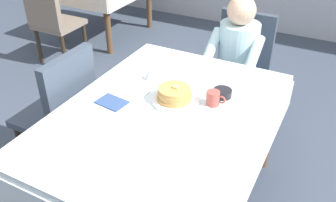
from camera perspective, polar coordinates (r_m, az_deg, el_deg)
name	(u,v)px	position (r m, az deg, el deg)	size (l,w,h in m)	color
dining_table_main	(164,125)	(2.06, -0.58, -3.74)	(1.12, 1.52, 0.74)	silver
chair_diner	(240,63)	(3.04, 11.27, 5.82)	(0.44, 0.45, 0.93)	#384251
diner_person	(236,55)	(2.84, 10.60, 7.06)	(0.40, 0.43, 1.12)	silver
chair_left_side	(63,107)	(2.52, -16.21, -0.96)	(0.45, 0.44, 0.93)	#384251
plate_breakfast	(176,100)	(2.10, 1.21, 0.19)	(0.28, 0.28, 0.02)	white
breakfast_stack	(175,94)	(2.07, 1.05, 1.15)	(0.20, 0.20, 0.08)	tan
cup_coffee	(213,98)	(2.06, 7.12, 0.43)	(0.11, 0.08, 0.08)	#B24C42
bowl_butter	(222,93)	(2.16, 8.53, 1.26)	(0.11, 0.11, 0.04)	black
syrup_pitcher	(150,74)	(2.30, -2.79, 4.25)	(0.08, 0.08, 0.07)	silver
fork_left_of_plate	(146,94)	(2.16, -3.54, 1.07)	(0.18, 0.01, 0.01)	silver
knife_right_of_plate	(205,111)	(2.02, 5.78, -1.56)	(0.20, 0.01, 0.01)	silver
spoon_near_edge	(146,132)	(1.86, -3.46, -4.92)	(0.15, 0.01, 0.01)	silver
napkin_folded	(112,102)	(2.11, -8.81, -0.20)	(0.17, 0.12, 0.01)	#334C7F
background_chair_empty	(51,18)	(4.14, -17.85, 12.33)	(0.44, 0.45, 0.93)	#7A6B5B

